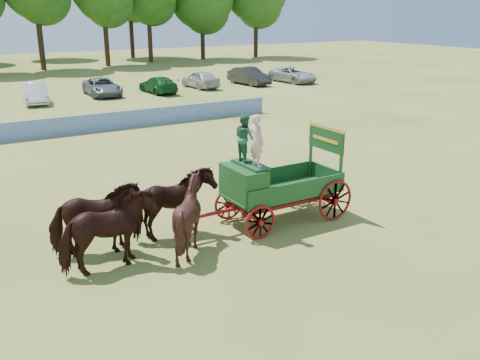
# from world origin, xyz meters

# --- Properties ---
(ground) EXTENTS (160.00, 160.00, 0.00)m
(ground) POSITION_xyz_m (0.00, 0.00, 0.00)
(ground) COLOR #9B8D46
(ground) RESTS_ON ground
(horse_lead_left) EXTENTS (2.66, 1.37, 2.18)m
(horse_lead_left) POSITION_xyz_m (-4.36, 0.82, 1.09)
(horse_lead_left) COLOR black
(horse_lead_left) RESTS_ON ground
(horse_lead_right) EXTENTS (2.77, 1.71, 2.18)m
(horse_lead_right) POSITION_xyz_m (-4.36, 1.92, 1.09)
(horse_lead_right) COLOR black
(horse_lead_right) RESTS_ON ground
(horse_wheel_left) EXTENTS (2.24, 2.06, 2.18)m
(horse_wheel_left) POSITION_xyz_m (-1.96, 0.82, 1.09)
(horse_wheel_left) COLOR black
(horse_wheel_left) RESTS_ON ground
(horse_wheel_right) EXTENTS (2.63, 1.30, 2.18)m
(horse_wheel_right) POSITION_xyz_m (-1.96, 1.92, 1.09)
(horse_wheel_right) COLOR black
(horse_wheel_right) RESTS_ON ground
(farm_dray) EXTENTS (5.99, 2.00, 3.77)m
(farm_dray) POSITION_xyz_m (1.00, 1.39, 1.63)
(farm_dray) COLOR maroon
(farm_dray) RESTS_ON ground
(sponsor_banner) EXTENTS (26.00, 0.08, 1.05)m
(sponsor_banner) POSITION_xyz_m (-1.00, 18.00, 0.53)
(sponsor_banner) COLOR #204AB2
(sponsor_banner) RESTS_ON ground
(parked_cars) EXTENTS (51.86, 6.91, 1.61)m
(parked_cars) POSITION_xyz_m (0.21, 30.24, 0.75)
(parked_cars) COLOR silver
(parked_cars) RESTS_ON ground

